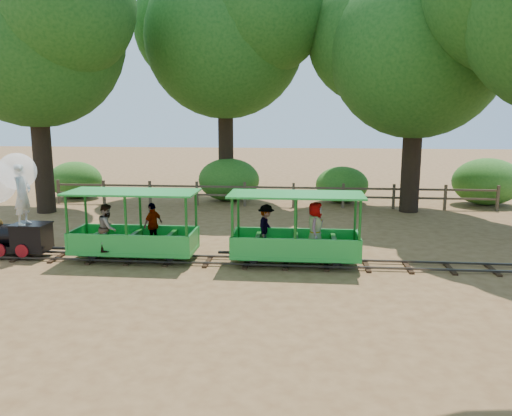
# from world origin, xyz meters

# --- Properties ---
(ground) EXTENTS (90.00, 90.00, 0.00)m
(ground) POSITION_xyz_m (0.00, 0.00, 0.00)
(ground) COLOR #9C7043
(ground) RESTS_ON ground
(track) EXTENTS (22.00, 1.00, 0.10)m
(track) POSITION_xyz_m (0.00, 0.00, 0.07)
(track) COLOR #3F3D3A
(track) RESTS_ON ground
(locomotive) EXTENTS (2.44, 1.15, 2.80)m
(locomotive) POSITION_xyz_m (-6.48, 0.06, 1.59)
(locomotive) COLOR black
(locomotive) RESTS_ON ground
(carriage_front) EXTENTS (3.30, 1.38, 1.72)m
(carriage_front) POSITION_xyz_m (-2.96, -0.05, 0.75)
(carriage_front) COLOR green
(carriage_front) RESTS_ON track
(carriage_rear) EXTENTS (3.30, 1.35, 1.72)m
(carriage_rear) POSITION_xyz_m (1.16, 0.04, 0.77)
(carriage_rear) COLOR green
(carriage_rear) RESTS_ON track
(oak_nw) EXTENTS (8.28, 7.28, 9.86)m
(oak_nw) POSITION_xyz_m (-8.53, 6.09, 6.88)
(oak_nw) COLOR #2D2116
(oak_nw) RESTS_ON ground
(oak_nc) EXTENTS (8.38, 7.37, 10.23)m
(oak_nc) POSITION_xyz_m (-2.03, 9.59, 7.23)
(oak_nc) COLOR #2D2116
(oak_nc) RESTS_ON ground
(oak_ne) EXTENTS (8.11, 7.13, 9.30)m
(oak_ne) POSITION_xyz_m (5.47, 7.59, 6.39)
(oak_ne) COLOR #2D2116
(oak_ne) RESTS_ON ground
(fence) EXTENTS (18.10, 0.10, 1.00)m
(fence) POSITION_xyz_m (0.00, 8.00, 0.58)
(fence) COLOR brown
(fence) RESTS_ON ground
(shrub_west) EXTENTS (2.39, 1.84, 1.66)m
(shrub_west) POSITION_xyz_m (-8.84, 9.30, 0.83)
(shrub_west) COLOR #2D6B1E
(shrub_west) RESTS_ON ground
(shrub_mid_w) EXTENTS (2.68, 2.06, 1.85)m
(shrub_mid_w) POSITION_xyz_m (-1.85, 9.30, 0.93)
(shrub_mid_w) COLOR #2D6B1E
(shrub_mid_w) RESTS_ON ground
(shrub_mid_e) EXTENTS (2.24, 1.72, 1.55)m
(shrub_mid_e) POSITION_xyz_m (3.04, 9.30, 0.78)
(shrub_mid_e) COLOR #2D6B1E
(shrub_mid_e) RESTS_ON ground
(shrub_east) EXTENTS (2.83, 2.17, 1.96)m
(shrub_east) POSITION_xyz_m (9.00, 9.30, 0.98)
(shrub_east) COLOR #2D6B1E
(shrub_east) RESTS_ON ground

